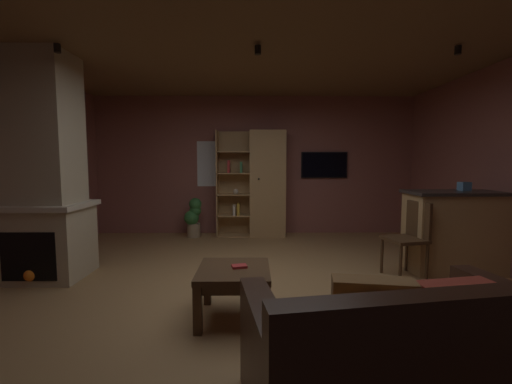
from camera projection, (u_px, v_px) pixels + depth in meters
The scene contains 17 objects.
floor at pixel (256, 293), 3.57m from camera, with size 6.14×6.08×0.02m, color #A37A4C.
wall_back at pixel (255, 166), 6.51m from camera, with size 6.26×0.06×2.66m, color #8E544C.
ceiling at pixel (256, 35), 3.33m from camera, with size 6.14×6.08×0.02m, color brown.
window_pane_back at pixel (217, 164), 6.46m from camera, with size 0.75×0.01×0.87m, color white.
stone_fireplace at pixel (44, 179), 3.95m from camera, with size 0.95×0.81×2.66m.
bookshelf_cabinet at pixel (263, 184), 6.27m from camera, with size 1.28×0.41×1.98m.
kitchen_bar_counter at pixel (461, 231), 4.24m from camera, with size 1.35×0.61×1.03m.
tissue_box at pixel (464, 186), 4.25m from camera, with size 0.12×0.12×0.11m, color #598CBF.
leather_couch at pixel (403, 364), 1.79m from camera, with size 1.76×1.13×0.84m.
coffee_table at pixel (234, 278), 2.96m from camera, with size 0.63×0.66×0.46m.
table_book_0 at pixel (239, 266), 2.98m from camera, with size 0.13×0.09×0.02m, color #B22D2D.
dining_chair at pixel (410, 234), 4.05m from camera, with size 0.50×0.50×0.92m.
potted_floor_plant at pixel (194, 217), 6.18m from camera, with size 0.32×0.29×0.74m.
wall_mounted_tv at pixel (324, 165), 6.46m from camera, with size 0.89×0.06×0.50m.
track_light_spot_0 at pixel (57, 48), 3.48m from camera, with size 0.07×0.07×0.09m, color black.
track_light_spot_1 at pixel (258, 50), 3.54m from camera, with size 0.07×0.07×0.09m, color black.
track_light_spot_2 at pixel (458, 50), 3.55m from camera, with size 0.07×0.07×0.09m, color black.
Camera 1 is at (-0.04, -3.46, 1.40)m, focal length 23.32 mm.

